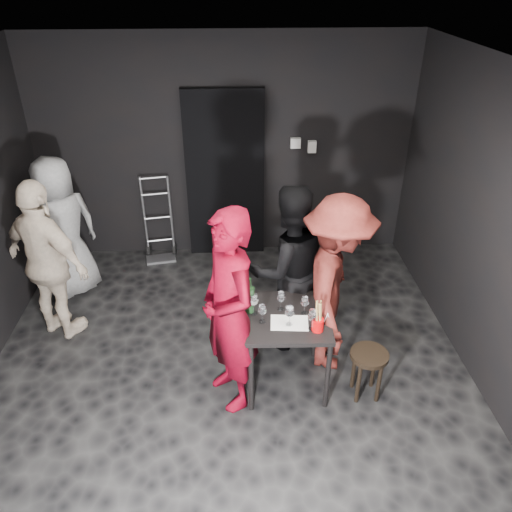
{
  "coord_description": "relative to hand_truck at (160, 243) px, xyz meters",
  "views": [
    {
      "loc": [
        0.07,
        -3.3,
        3.35
      ],
      "look_at": [
        0.26,
        0.25,
        1.21
      ],
      "focal_mm": 35.0,
      "sensor_mm": 36.0,
      "label": 1
    }
  ],
  "objects": [
    {
      "name": "floor",
      "position": [
        0.86,
        -2.33,
        -0.21
      ],
      "size": [
        4.5,
        5.0,
        0.02
      ],
      "primitive_type": "cube",
      "color": "black",
      "rests_on": "ground"
    },
    {
      "name": "ceiling",
      "position": [
        0.86,
        -2.33,
        2.49
      ],
      "size": [
        4.5,
        5.0,
        0.02
      ],
      "primitive_type": "cube",
      "color": "silver",
      "rests_on": "ground"
    },
    {
      "name": "wall_back",
      "position": [
        0.86,
        0.17,
        1.14
      ],
      "size": [
        4.5,
        0.04,
        2.7
      ],
      "primitive_type": "cube",
      "color": "black",
      "rests_on": "ground"
    },
    {
      "name": "wall_right",
      "position": [
        3.11,
        -2.33,
        1.14
      ],
      "size": [
        0.04,
        5.0,
        2.7
      ],
      "primitive_type": "cube",
      "color": "black",
      "rests_on": "ground"
    },
    {
      "name": "doorway",
      "position": [
        0.86,
        0.11,
        0.84
      ],
      "size": [
        0.95,
        0.1,
        2.1
      ],
      "primitive_type": "cube",
      "color": "black",
      "rests_on": "ground"
    },
    {
      "name": "wallbox_upper",
      "position": [
        1.71,
        0.12,
        1.24
      ],
      "size": [
        0.12,
        0.06,
        0.12
      ],
      "primitive_type": "cube",
      "color": "#B7B7B2",
      "rests_on": "wall_back"
    },
    {
      "name": "wallbox_lower",
      "position": [
        1.91,
        0.12,
        1.19
      ],
      "size": [
        0.1,
        0.06,
        0.14
      ],
      "primitive_type": "cube",
      "color": "#B7B7B2",
      "rests_on": "wall_back"
    },
    {
      "name": "hand_truck",
      "position": [
        0.0,
        0.0,
        0.0
      ],
      "size": [
        0.37,
        0.32,
        1.1
      ],
      "rotation": [
        0.0,
        0.0,
        0.17
      ],
      "color": "#B2B2B7",
      "rests_on": "floor"
    },
    {
      "name": "tasting_table",
      "position": [
        1.37,
        -2.29,
        0.45
      ],
      "size": [
        0.72,
        0.72,
        0.75
      ],
      "rotation": [
        0.0,
        0.0,
        -0.04
      ],
      "color": "black",
      "rests_on": "floor"
    },
    {
      "name": "stool",
      "position": [
        2.06,
        -2.49,
        0.16
      ],
      "size": [
        0.33,
        0.33,
        0.47
      ],
      "rotation": [
        0.0,
        0.0,
        -0.29
      ],
      "color": "black",
      "rests_on": "floor"
    },
    {
      "name": "server_red",
      "position": [
        0.88,
        -2.44,
        0.89
      ],
      "size": [
        0.82,
        0.95,
        2.19
      ],
      "primitive_type": "imported",
      "rotation": [
        0.0,
        0.0,
        -1.12
      ],
      "color": "maroon",
      "rests_on": "floor"
    },
    {
      "name": "woman_black",
      "position": [
        1.44,
        -1.7,
        0.73
      ],
      "size": [
        1.01,
        0.72,
        1.87
      ],
      "primitive_type": "imported",
      "rotation": [
        0.0,
        0.0,
        3.41
      ],
      "color": "black",
      "rests_on": "floor"
    },
    {
      "name": "man_maroon",
      "position": [
        1.83,
        -2.01,
        0.76
      ],
      "size": [
        0.84,
        1.34,
        1.93
      ],
      "primitive_type": "imported",
      "rotation": [
        0.0,
        0.0,
        1.35
      ],
      "color": "#5D1C18",
      "rests_on": "floor"
    },
    {
      "name": "bystander_cream",
      "position": [
        -0.84,
        -1.46,
        0.73
      ],
      "size": [
        1.21,
        1.01,
        1.87
      ],
      "primitive_type": "imported",
      "rotation": [
        0.0,
        0.0,
        2.6
      ],
      "color": "beige",
      "rests_on": "floor"
    },
    {
      "name": "bystander_grey",
      "position": [
        -0.92,
        -0.71,
        0.66
      ],
      "size": [
        0.95,
        0.91,
        1.74
      ],
      "primitive_type": "imported",
      "rotation": [
        0.0,
        0.0,
        3.86
      ],
      "color": "gray",
      "rests_on": "floor"
    },
    {
      "name": "tasting_mat",
      "position": [
        1.38,
        -2.39,
        0.55
      ],
      "size": [
        0.33,
        0.23,
        0.0
      ],
      "primitive_type": "cube",
      "rotation": [
        0.0,
        0.0,
        -0.09
      ],
      "color": "white",
      "rests_on": "tasting_table"
    },
    {
      "name": "wine_glass_a",
      "position": [
        1.15,
        -2.37,
        0.64
      ],
      "size": [
        0.09,
        0.09,
        0.18
      ],
      "primitive_type": null,
      "rotation": [
        0.0,
        0.0,
        0.4
      ],
      "color": "white",
      "rests_on": "tasting_table"
    },
    {
      "name": "wine_glass_b",
      "position": [
        1.09,
        -2.25,
        0.65
      ],
      "size": [
        0.1,
        0.1,
        0.21
      ],
      "primitive_type": null,
      "rotation": [
        0.0,
        0.0,
        -0.35
      ],
      "color": "white",
      "rests_on": "tasting_table"
    },
    {
      "name": "wine_glass_c",
      "position": [
        1.32,
        -2.2,
        0.64
      ],
      "size": [
        0.1,
        0.1,
        0.19
      ],
      "primitive_type": null,
      "rotation": [
        0.0,
        0.0,
        0.39
      ],
      "color": "white",
      "rests_on": "tasting_table"
    },
    {
      "name": "wine_glass_d",
      "position": [
        1.37,
        -2.42,
        0.64
      ],
      "size": [
        0.09,
        0.09,
        0.2
      ],
      "primitive_type": null,
      "rotation": [
        0.0,
        0.0,
        -0.17
      ],
      "color": "white",
      "rests_on": "tasting_table"
    },
    {
      "name": "wine_glass_e",
      "position": [
        1.55,
        -2.48,
        0.65
      ],
      "size": [
        0.09,
        0.09,
        0.21
      ],
      "primitive_type": null,
      "rotation": [
        0.0,
        0.0,
        -0.21
      ],
      "color": "white",
      "rests_on": "tasting_table"
    },
    {
      "name": "wine_glass_f",
      "position": [
        1.52,
        -2.27,
        0.63
      ],
      "size": [
        0.07,
        0.07,
        0.18
      ],
      "primitive_type": null,
      "rotation": [
        0.0,
        0.0,
        -0.08
      ],
      "color": "white",
      "rests_on": "tasting_table"
    },
    {
      "name": "wine_bottle",
      "position": [
        1.06,
        -2.22,
        0.67
      ],
      "size": [
        0.08,
        0.08,
        0.33
      ],
      "rotation": [
        0.0,
        0.0,
        0.05
      ],
      "color": "black",
      "rests_on": "tasting_table"
    },
    {
      "name": "breadstick_cup",
      "position": [
        1.59,
        -2.5,
        0.68
      ],
      "size": [
        0.1,
        0.1,
        0.3
      ],
      "rotation": [
        0.0,
        0.0,
        -0.34
      ],
      "color": "#CA0407",
      "rests_on": "tasting_table"
    },
    {
      "name": "reserved_card",
      "position": [
        1.68,
        -2.36,
        0.6
      ],
      "size": [
        0.1,
        0.14,
        0.1
      ],
      "primitive_type": null,
      "rotation": [
        0.0,
        0.0,
        -0.13
      ],
      "color": "white",
      "rests_on": "tasting_table"
    }
  ]
}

